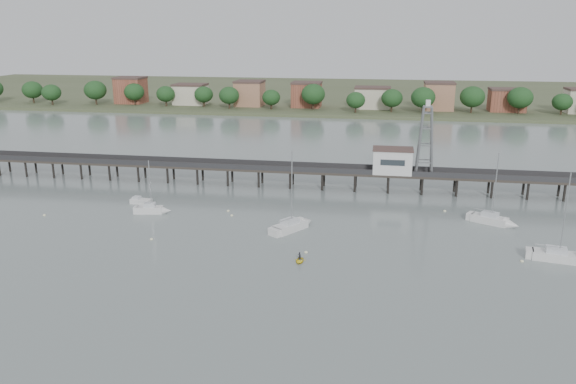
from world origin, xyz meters
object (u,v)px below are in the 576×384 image
object	(u,v)px
lattice_tower	(426,141)
sailboat_e	(497,221)
sailboat_c	(296,225)
sailboat_b	(155,210)
pier	(276,169)
sailboat_d	(566,258)
yellow_dinghy	(300,262)
white_tender	(141,201)

from	to	relation	value
lattice_tower	sailboat_e	xyz separation A→B (m)	(11.77, -18.66, -10.46)
sailboat_e	sailboat_c	xyz separation A→B (m)	(-34.72, -7.82, -0.01)
sailboat_b	sailboat_e	distance (m)	62.30
pier	sailboat_b	world-z (taller)	sailboat_b
lattice_tower	sailboat_b	bearing A→B (deg)	-155.81
lattice_tower	sailboat_d	size ratio (longest dim) A/B	1.08
pier	sailboat_d	distance (m)	60.96
sailboat_d	yellow_dinghy	size ratio (longest dim) A/B	5.91
sailboat_d	sailboat_c	world-z (taller)	sailboat_c
white_tender	yellow_dinghy	distance (m)	42.37
sailboat_b	yellow_dinghy	distance (m)	35.29
pier	lattice_tower	size ratio (longest dim) A/B	9.68
pier	sailboat_d	bearing A→B (deg)	-34.18
pier	lattice_tower	bearing A→B (deg)	0.00
sailboat_b	white_tender	distance (m)	7.29
sailboat_b	sailboat_e	xyz separation A→B (m)	(62.17, 3.98, -0.02)
sailboat_d	sailboat_e	xyz separation A→B (m)	(-7.09, 15.53, 0.00)
pier	lattice_tower	world-z (taller)	lattice_tower
sailboat_d	sailboat_c	distance (m)	42.52
lattice_tower	white_tender	world-z (taller)	lattice_tower
sailboat_c	yellow_dinghy	size ratio (longest dim) A/B	6.03
lattice_tower	sailboat_b	world-z (taller)	lattice_tower
yellow_dinghy	lattice_tower	bearing A→B (deg)	65.45
sailboat_e	yellow_dinghy	distance (m)	38.89
sailboat_e	pier	bearing A→B (deg)	-175.04
sailboat_b	sailboat_d	xyz separation A→B (m)	(69.26, -11.56, -0.02)
lattice_tower	white_tender	size ratio (longest dim) A/B	3.63
pier	lattice_tower	xyz separation A→B (m)	(31.50, 0.00, 7.31)
sailboat_d	white_tender	distance (m)	76.22
lattice_tower	sailboat_e	bearing A→B (deg)	-57.76
lattice_tower	yellow_dinghy	bearing A→B (deg)	-116.29
lattice_tower	sailboat_b	size ratio (longest dim) A/B	1.47
lattice_tower	sailboat_c	bearing A→B (deg)	-130.92
lattice_tower	sailboat_c	distance (m)	36.57
pier	sailboat_b	size ratio (longest dim) A/B	14.20
pier	sailboat_e	bearing A→B (deg)	-23.33
pier	sailboat_b	bearing A→B (deg)	-129.85
white_tender	pier	bearing A→B (deg)	41.43
sailboat_c	sailboat_b	bearing A→B (deg)	116.08
yellow_dinghy	sailboat_d	bearing A→B (deg)	11.39
sailboat_b	sailboat_c	world-z (taller)	sailboat_c
lattice_tower	yellow_dinghy	world-z (taller)	lattice_tower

